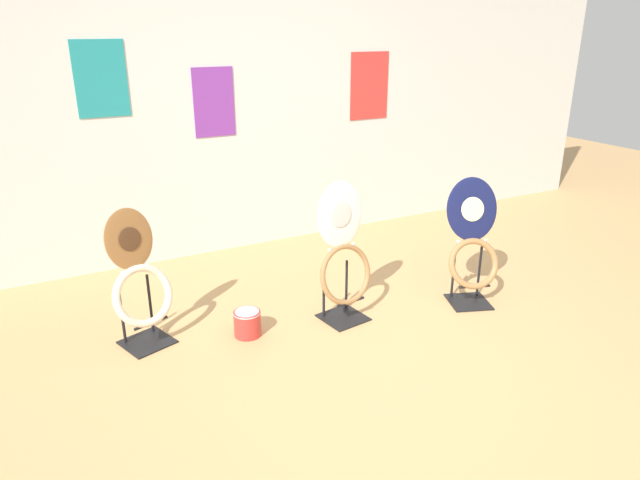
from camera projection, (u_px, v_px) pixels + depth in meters
The scene contains 6 objects.
ground_plane at pixel (410, 377), 3.25m from camera, with size 14.00×14.00×0.00m, color tan.
wall_back at pixel (246, 99), 4.78m from camera, with size 8.00×0.07×2.60m.
toilet_seat_display_navy_moon at pixel (472, 247), 3.99m from camera, with size 0.44×0.40×0.90m.
toilet_seat_display_white_plain at pixel (343, 258), 3.75m from camera, with size 0.43×0.32×0.95m.
toilet_seat_display_woodgrain at pixel (140, 287), 3.46m from camera, with size 0.42×0.35×0.87m.
paint_can at pixel (247, 322), 3.66m from camera, with size 0.18×0.18×0.17m.
Camera 1 is at (-1.75, -2.20, 1.88)m, focal length 32.00 mm.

